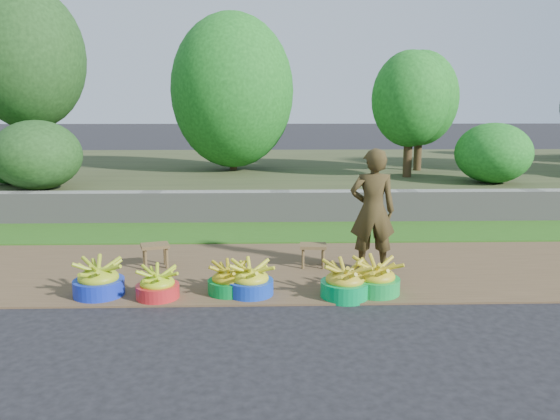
{
  "coord_description": "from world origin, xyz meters",
  "views": [
    {
      "loc": [
        -0.26,
        -5.26,
        2.0
      ],
      "look_at": [
        -0.08,
        1.3,
        0.75
      ],
      "focal_mm": 35.0,
      "sensor_mm": 36.0,
      "label": 1
    }
  ],
  "objects_px": {
    "basin_f": "(376,279)",
    "vendor_woman": "(373,211)",
    "basin_d": "(250,281)",
    "basin_e": "(345,283)",
    "stool_left": "(155,249)",
    "basin_a": "(99,281)",
    "basin_c": "(229,281)",
    "stool_right": "(313,249)",
    "basin_b": "(158,286)"
  },
  "relations": [
    {
      "from": "basin_f",
      "to": "vendor_woman",
      "type": "bearing_deg",
      "value": 82.53
    },
    {
      "from": "basin_d",
      "to": "vendor_woman",
      "type": "distance_m",
      "value": 1.76
    },
    {
      "from": "basin_e",
      "to": "basin_f",
      "type": "bearing_deg",
      "value": 16.12
    },
    {
      "from": "stool_left",
      "to": "basin_e",
      "type": "bearing_deg",
      "value": -27.01
    },
    {
      "from": "basin_a",
      "to": "basin_e",
      "type": "relative_size",
      "value": 1.04
    },
    {
      "from": "vendor_woman",
      "to": "basin_c",
      "type": "bearing_deg",
      "value": 26.72
    },
    {
      "from": "basin_c",
      "to": "stool_right",
      "type": "relative_size",
      "value": 1.33
    },
    {
      "from": "basin_f",
      "to": "vendor_woman",
      "type": "height_order",
      "value": "vendor_woman"
    },
    {
      "from": "basin_b",
      "to": "stool_left",
      "type": "bearing_deg",
      "value": 102.13
    },
    {
      "from": "basin_a",
      "to": "stool_right",
      "type": "distance_m",
      "value": 2.56
    },
    {
      "from": "basin_f",
      "to": "basin_b",
      "type": "bearing_deg",
      "value": -177.91
    },
    {
      "from": "basin_f",
      "to": "basin_a",
      "type": "bearing_deg",
      "value": 179.68
    },
    {
      "from": "basin_c",
      "to": "stool_left",
      "type": "xyz_separation_m",
      "value": [
        -0.98,
        0.98,
        0.1
      ]
    },
    {
      "from": "stool_left",
      "to": "vendor_woman",
      "type": "distance_m",
      "value": 2.72
    },
    {
      "from": "basin_c",
      "to": "basin_d",
      "type": "bearing_deg",
      "value": -12.26
    },
    {
      "from": "basin_a",
      "to": "basin_c",
      "type": "distance_m",
      "value": 1.38
    },
    {
      "from": "basin_b",
      "to": "basin_f",
      "type": "height_order",
      "value": "basin_f"
    },
    {
      "from": "stool_left",
      "to": "basin_a",
      "type": "bearing_deg",
      "value": -111.74
    },
    {
      "from": "basin_d",
      "to": "stool_left",
      "type": "relative_size",
      "value": 1.24
    },
    {
      "from": "basin_d",
      "to": "basin_f",
      "type": "xyz_separation_m",
      "value": [
        1.35,
        0.0,
        0.01
      ]
    },
    {
      "from": "basin_f",
      "to": "stool_right",
      "type": "relative_size",
      "value": 1.51
    },
    {
      "from": "basin_a",
      "to": "basin_d",
      "type": "height_order",
      "value": "basin_a"
    },
    {
      "from": "basin_f",
      "to": "stool_left",
      "type": "height_order",
      "value": "basin_f"
    },
    {
      "from": "basin_e",
      "to": "vendor_woman",
      "type": "bearing_deg",
      "value": 63.28
    },
    {
      "from": "basin_c",
      "to": "basin_d",
      "type": "xyz_separation_m",
      "value": [
        0.23,
        -0.05,
        0.01
      ]
    },
    {
      "from": "basin_e",
      "to": "stool_left",
      "type": "distance_m",
      "value": 2.48
    },
    {
      "from": "stool_right",
      "to": "basin_c",
      "type": "bearing_deg",
      "value": -136.36
    },
    {
      "from": "vendor_woman",
      "to": "basin_f",
      "type": "bearing_deg",
      "value": 85.26
    },
    {
      "from": "basin_c",
      "to": "basin_f",
      "type": "relative_size",
      "value": 0.88
    },
    {
      "from": "basin_a",
      "to": "vendor_woman",
      "type": "bearing_deg",
      "value": 14.28
    },
    {
      "from": "basin_e",
      "to": "basin_c",
      "type": "bearing_deg",
      "value": 173.14
    },
    {
      "from": "basin_e",
      "to": "stool_left",
      "type": "height_order",
      "value": "basin_e"
    },
    {
      "from": "basin_f",
      "to": "basin_d",
      "type": "bearing_deg",
      "value": -179.89
    },
    {
      "from": "basin_a",
      "to": "vendor_woman",
      "type": "relative_size",
      "value": 0.36
    },
    {
      "from": "basin_c",
      "to": "basin_f",
      "type": "height_order",
      "value": "basin_f"
    },
    {
      "from": "basin_a",
      "to": "vendor_woman",
      "type": "distance_m",
      "value": 3.21
    },
    {
      "from": "basin_b",
      "to": "basin_d",
      "type": "distance_m",
      "value": 0.97
    },
    {
      "from": "stool_left",
      "to": "basin_d",
      "type": "bearing_deg",
      "value": -40.38
    },
    {
      "from": "basin_c",
      "to": "vendor_woman",
      "type": "relative_size",
      "value": 0.3
    },
    {
      "from": "basin_b",
      "to": "basin_c",
      "type": "bearing_deg",
      "value": 10.14
    },
    {
      "from": "basin_b",
      "to": "stool_right",
      "type": "bearing_deg",
      "value": 31.9
    },
    {
      "from": "stool_left",
      "to": "vendor_woman",
      "type": "height_order",
      "value": "vendor_woman"
    },
    {
      "from": "basin_e",
      "to": "stool_right",
      "type": "bearing_deg",
      "value": 102.41
    },
    {
      "from": "basin_d",
      "to": "basin_f",
      "type": "height_order",
      "value": "basin_f"
    },
    {
      "from": "basin_f",
      "to": "vendor_woman",
      "type": "xyz_separation_m",
      "value": [
        0.1,
        0.8,
        0.6
      ]
    },
    {
      "from": "basin_a",
      "to": "basin_b",
      "type": "distance_m",
      "value": 0.65
    },
    {
      "from": "stool_left",
      "to": "stool_right",
      "type": "distance_m",
      "value": 1.97
    },
    {
      "from": "basin_f",
      "to": "stool_left",
      "type": "xyz_separation_m",
      "value": [
        -2.56,
        1.03,
        0.08
      ]
    },
    {
      "from": "basin_e",
      "to": "basin_b",
      "type": "bearing_deg",
      "value": 179.54
    },
    {
      "from": "basin_f",
      "to": "stool_right",
      "type": "bearing_deg",
      "value": 120.63
    }
  ]
}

